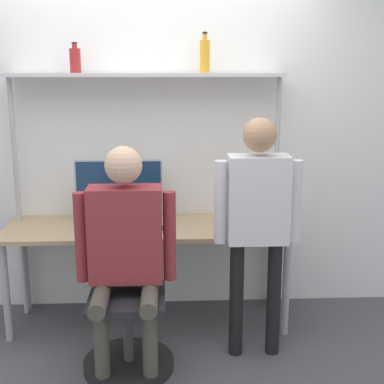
# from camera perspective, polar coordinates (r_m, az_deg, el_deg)

# --- Properties ---
(ground_plane) EXTENTS (12.00, 12.00, 0.00)m
(ground_plane) POSITION_cam_1_polar(r_m,az_deg,el_deg) (3.80, -4.69, -15.70)
(ground_plane) COLOR #4C4C51
(wall_back) EXTENTS (8.00, 0.06, 2.70)m
(wall_back) POSITION_cam_1_polar(r_m,az_deg,el_deg) (4.02, -4.74, 6.32)
(wall_back) COLOR white
(wall_back) RESTS_ON ground_plane
(desk) EXTENTS (2.02, 0.63, 0.73)m
(desk) POSITION_cam_1_polar(r_m,az_deg,el_deg) (3.84, -4.71, -4.64)
(desk) COLOR tan
(desk) RESTS_ON ground_plane
(shelf_unit) EXTENTS (1.92, 0.28, 1.79)m
(shelf_unit) POSITION_cam_1_polar(r_m,az_deg,el_deg) (3.83, -4.89, 8.94)
(shelf_unit) COLOR silver
(shelf_unit) RESTS_ON ground_plane
(monitor) EXTENTS (0.63, 0.19, 0.45)m
(monitor) POSITION_cam_1_polar(r_m,az_deg,el_deg) (3.91, -7.80, 0.69)
(monitor) COLOR #B7B7BC
(monitor) RESTS_ON desk
(laptop) EXTENTS (0.35, 0.25, 0.25)m
(laptop) POSITION_cam_1_polar(r_m,az_deg,el_deg) (3.74, -7.39, -2.94)
(laptop) COLOR #333338
(laptop) RESTS_ON desk
(cell_phone) EXTENTS (0.07, 0.15, 0.01)m
(cell_phone) POSITION_cam_1_polar(r_m,az_deg,el_deg) (3.72, -3.47, -3.95)
(cell_phone) COLOR silver
(cell_phone) RESTS_ON desk
(office_chair) EXTENTS (0.56, 0.56, 0.94)m
(office_chair) POSITION_cam_1_polar(r_m,az_deg,el_deg) (3.42, -6.82, -13.63)
(office_chair) COLOR black
(office_chair) RESTS_ON ground_plane
(person_seated) EXTENTS (0.60, 0.47, 1.39)m
(person_seated) POSITION_cam_1_polar(r_m,az_deg,el_deg) (3.17, -7.14, -5.34)
(person_seated) COLOR #4C473D
(person_seated) RESTS_ON ground_plane
(person_standing) EXTENTS (0.54, 0.21, 1.54)m
(person_standing) POSITION_cam_1_polar(r_m,az_deg,el_deg) (3.32, 7.02, -1.94)
(person_standing) COLOR black
(person_standing) RESTS_ON ground_plane
(bottle_amber) EXTENTS (0.07, 0.07, 0.28)m
(bottle_amber) POSITION_cam_1_polar(r_m,az_deg,el_deg) (3.82, 1.37, 14.35)
(bottle_amber) COLOR gold
(bottle_amber) RESTS_ON shelf_unit
(bottle_red) EXTENTS (0.08, 0.08, 0.21)m
(bottle_red) POSITION_cam_1_polar(r_m,az_deg,el_deg) (3.86, -12.35, 13.60)
(bottle_red) COLOR maroon
(bottle_red) RESTS_ON shelf_unit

